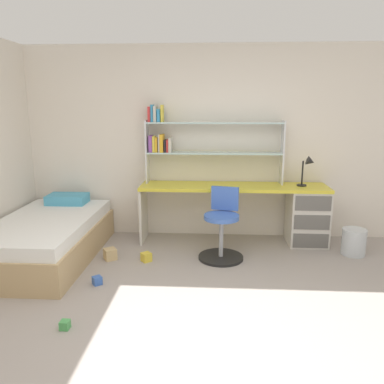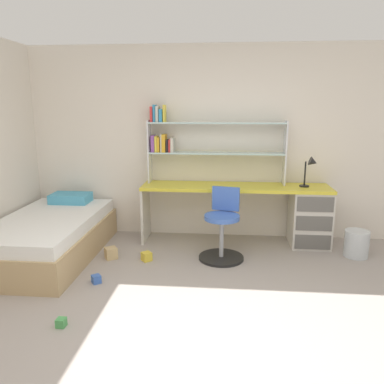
# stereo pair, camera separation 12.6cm
# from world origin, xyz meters

# --- Properties ---
(ground_plane) EXTENTS (5.82, 6.11, 0.02)m
(ground_plane) POSITION_xyz_m (0.00, 0.00, -0.01)
(ground_plane) COLOR #9E938C
(room_shell) EXTENTS (5.82, 6.11, 2.50)m
(room_shell) POSITION_xyz_m (-1.25, 1.26, 1.25)
(room_shell) COLOR silver
(room_shell) RESTS_ON ground_plane
(desk) EXTENTS (2.36, 0.52, 0.75)m
(desk) POSITION_xyz_m (0.97, 2.27, 0.44)
(desk) COLOR gold
(desk) RESTS_ON ground_plane
(bookshelf_hutch) EXTENTS (1.75, 0.22, 1.00)m
(bookshelf_hutch) POSITION_xyz_m (-0.19, 2.42, 1.32)
(bookshelf_hutch) COLOR silver
(bookshelf_hutch) RESTS_ON desk
(desk_lamp) EXTENTS (0.20, 0.17, 0.38)m
(desk_lamp) POSITION_xyz_m (1.23, 2.25, 1.01)
(desk_lamp) COLOR black
(desk_lamp) RESTS_ON desk
(swivel_chair) EXTENTS (0.52, 0.52, 0.82)m
(swivel_chair) POSITION_xyz_m (0.17, 1.72, 0.33)
(swivel_chair) COLOR black
(swivel_chair) RESTS_ON ground_plane
(bed_platform) EXTENTS (1.07, 1.90, 0.60)m
(bed_platform) POSITION_xyz_m (-1.85, 1.60, 0.24)
(bed_platform) COLOR tan
(bed_platform) RESTS_ON ground_plane
(waste_bin) EXTENTS (0.28, 0.28, 0.31)m
(waste_bin) POSITION_xyz_m (1.74, 1.92, 0.16)
(waste_bin) COLOR silver
(waste_bin) RESTS_ON ground_plane
(toy_block_blue_0) EXTENTS (0.12, 0.12, 0.08)m
(toy_block_blue_0) POSITION_xyz_m (-1.08, 0.96, 0.04)
(toy_block_blue_0) COLOR #3860B7
(toy_block_blue_0) RESTS_ON ground_plane
(toy_block_green_1) EXTENTS (0.07, 0.07, 0.07)m
(toy_block_green_1) POSITION_xyz_m (-1.10, 0.19, 0.04)
(toy_block_green_1) COLOR #479E51
(toy_block_green_1) RESTS_ON ground_plane
(toy_block_natural_2) EXTENTS (0.18, 0.18, 0.13)m
(toy_block_natural_2) POSITION_xyz_m (-1.12, 1.59, 0.06)
(toy_block_natural_2) COLOR tan
(toy_block_natural_2) RESTS_ON ground_plane
(toy_block_yellow_3) EXTENTS (0.14, 0.14, 0.10)m
(toy_block_yellow_3) POSITION_xyz_m (-0.69, 1.56, 0.05)
(toy_block_yellow_3) COLOR gold
(toy_block_yellow_3) RESTS_ON ground_plane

